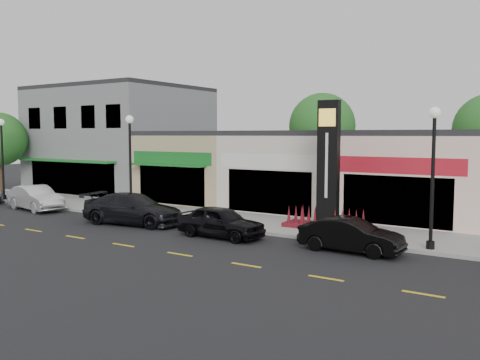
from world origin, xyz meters
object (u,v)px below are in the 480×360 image
(car_dark_sedan, at_px, (133,209))
(car_black_sedan, at_px, (221,222))
(lamp_east_near, at_px, (433,163))
(lamp_west_far, at_px, (2,151))
(pylon_sign, at_px, (328,184))
(car_white_van, at_px, (36,198))
(lamp_west_near, at_px, (130,154))
(car_black_conv, at_px, (351,235))

(car_dark_sedan, bearing_deg, car_black_sedan, -102.15)
(lamp_east_near, bearing_deg, car_dark_sedan, -173.34)
(lamp_west_far, height_order, lamp_east_near, same)
(lamp_west_far, relative_size, pylon_sign, 0.91)
(car_white_van, bearing_deg, car_dark_sedan, -82.33)
(lamp_west_near, distance_m, pylon_sign, 11.19)
(lamp_west_far, bearing_deg, car_black_conv, -3.63)
(car_dark_sedan, relative_size, car_black_sedan, 1.31)
(lamp_west_far, bearing_deg, car_black_sedan, -5.85)
(lamp_east_near, bearing_deg, pylon_sign, 161.25)
(lamp_west_far, height_order, car_black_conv, lamp_west_far)
(car_white_van, bearing_deg, pylon_sign, -70.44)
(lamp_west_far, xyz_separation_m, pylon_sign, (23.00, 1.70, -1.20))
(lamp_east_near, xyz_separation_m, car_dark_sedan, (-14.20, -1.66, -2.69))
(lamp_east_near, height_order, car_black_conv, lamp_east_near)
(lamp_west_near, distance_m, car_black_conv, 13.76)
(lamp_west_far, relative_size, car_black_conv, 1.36)
(lamp_west_far, relative_size, lamp_east_near, 1.00)
(lamp_west_far, distance_m, lamp_west_near, 12.00)
(pylon_sign, xyz_separation_m, car_white_van, (-17.60, -3.06, -1.53))
(pylon_sign, relative_size, car_dark_sedan, 1.11)
(lamp_east_near, xyz_separation_m, pylon_sign, (-5.00, 1.70, -1.20))
(lamp_west_near, height_order, pylon_sign, pylon_sign)
(lamp_east_near, height_order, pylon_sign, pylon_sign)
(lamp_east_near, xyz_separation_m, car_black_sedan, (-8.54, -1.99, -2.77))
(pylon_sign, bearing_deg, lamp_west_near, -171.23)
(lamp_east_near, distance_m, car_black_conv, 4.17)
(pylon_sign, distance_m, car_black_conv, 4.38)
(car_dark_sedan, bearing_deg, lamp_west_far, 74.36)
(lamp_west_far, bearing_deg, car_dark_sedan, -6.86)
(lamp_east_near, relative_size, car_dark_sedan, 1.01)
(lamp_west_near, distance_m, car_white_van, 7.27)
(lamp_west_far, bearing_deg, lamp_west_near, 0.00)
(lamp_west_far, height_order, car_white_van, lamp_west_far)
(car_black_conv, bearing_deg, lamp_west_near, 84.42)
(car_black_conv, bearing_deg, car_dark_sedan, 91.53)
(lamp_east_near, distance_m, car_white_van, 22.81)
(pylon_sign, distance_m, car_black_sedan, 5.35)
(lamp_east_near, height_order, car_dark_sedan, lamp_east_near)
(car_black_sedan, xyz_separation_m, car_black_conv, (5.91, 0.38, -0.04))
(lamp_east_near, relative_size, pylon_sign, 0.91)
(lamp_west_near, height_order, car_black_sedan, lamp_west_near)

